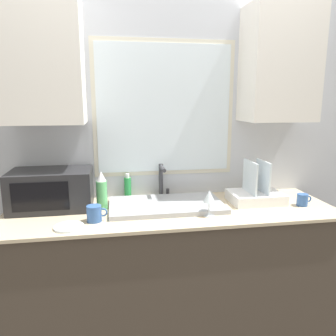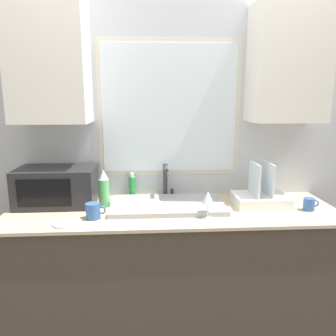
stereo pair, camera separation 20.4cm
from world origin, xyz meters
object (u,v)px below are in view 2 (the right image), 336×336
dish_rack (260,197)px  wine_glass (208,198)px  spray_bottle (104,189)px  mug_near_sink (93,211)px  microwave (57,186)px  soap_bottle (132,186)px  faucet (166,178)px

dish_rack → wine_glass: size_ratio=2.15×
spray_bottle → mug_near_sink: bearing=-99.5°
microwave → soap_bottle: bearing=15.9°
microwave → faucet: bearing=8.5°
spray_bottle → wine_glass: bearing=-20.8°
dish_rack → mug_near_sink: bearing=-169.9°
microwave → spray_bottle: bearing=-11.4°
microwave → spray_bottle: microwave is taller
microwave → wine_glass: size_ratio=3.11×
faucet → spray_bottle: size_ratio=0.98×
soap_bottle → microwave: bearing=-164.1°
faucet → dish_rack: (0.63, -0.21, -0.09)m
spray_bottle → wine_glass: spray_bottle is taller
dish_rack → wine_glass: (-0.40, -0.21, 0.06)m
spray_bottle → mug_near_sink: 0.24m
mug_near_sink → wine_glass: size_ratio=0.73×
dish_rack → spray_bottle: dish_rack is taller
soap_bottle → dish_rack: bearing=-15.4°
faucet → spray_bottle: bearing=-157.4°
spray_bottle → dish_rack: bearing=-1.8°
faucet → wine_glass: (0.23, -0.42, -0.03)m
microwave → spray_bottle: 0.33m
soap_bottle → wine_glass: 0.66m
soap_bottle → wine_glass: size_ratio=1.10×
faucet → mug_near_sink: size_ratio=2.04×
mug_near_sink → wine_glass: (0.69, -0.02, 0.07)m
dish_rack → mug_near_sink: 1.10m
faucet → microwave: 0.75m
soap_bottle → mug_near_sink: soap_bottle is taller
dish_rack → spray_bottle: 1.05m
dish_rack → spray_bottle: bearing=178.2°
dish_rack → wine_glass: dish_rack is taller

